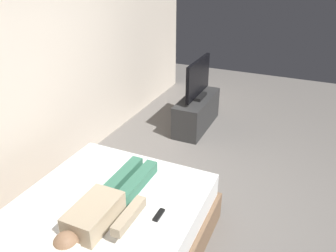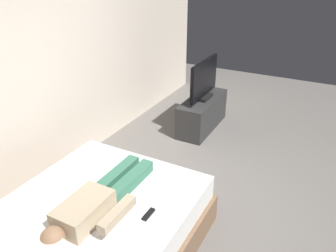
{
  "view_description": "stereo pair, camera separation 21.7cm",
  "coord_description": "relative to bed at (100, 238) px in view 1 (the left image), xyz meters",
  "views": [
    {
      "loc": [
        -2.63,
        -0.81,
        2.4
      ],
      "look_at": [
        0.44,
        0.58,
        0.69
      ],
      "focal_mm": 35.39,
      "sensor_mm": 36.0,
      "label": 1
    },
    {
      "loc": [
        -2.53,
        -1.01,
        2.4
      ],
      "look_at": [
        0.44,
        0.58,
        0.69
      ],
      "focal_mm": 35.39,
      "sensor_mm": 36.0,
      "label": 2
    }
  ],
  "objects": [
    {
      "name": "remote",
      "position": [
        0.18,
        -0.47,
        0.29
      ],
      "size": [
        0.15,
        0.04,
        0.02
      ],
      "primitive_type": "cube",
      "color": "black",
      "rests_on": "bed"
    },
    {
      "name": "tv_stand",
      "position": [
        2.81,
        0.14,
        -0.01
      ],
      "size": [
        1.1,
        0.4,
        0.5
      ],
      "primitive_type": "cube",
      "color": "#2D2D2D",
      "rests_on": "ground"
    },
    {
      "name": "bed",
      "position": [
        0.0,
        0.0,
        0.0
      ],
      "size": [
        1.95,
        1.59,
        0.54
      ],
      "color": "brown",
      "rests_on": "ground"
    },
    {
      "name": "ground_plane",
      "position": [
        0.96,
        -0.58,
        -0.26
      ],
      "size": [
        10.0,
        10.0,
        0.0
      ],
      "primitive_type": "plane",
      "color": "slate"
    },
    {
      "name": "back_wall",
      "position": [
        1.36,
        1.3,
        1.14
      ],
      "size": [
        6.4,
        0.1,
        2.8
      ],
      "primitive_type": "cube",
      "color": "beige",
      "rests_on": "ground"
    },
    {
      "name": "tv",
      "position": [
        2.81,
        0.14,
        0.52
      ],
      "size": [
        0.88,
        0.2,
        0.59
      ],
      "color": "black",
      "rests_on": "tv_stand"
    },
    {
      "name": "person",
      "position": [
        0.03,
        -0.07,
        0.36
      ],
      "size": [
        1.26,
        0.46,
        0.18
      ],
      "color": "tan",
      "rests_on": "bed"
    }
  ]
}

